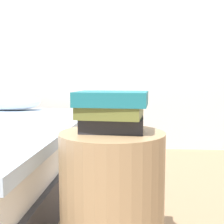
% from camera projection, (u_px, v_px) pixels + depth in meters
% --- Properties ---
extents(wall_back, '(7.00, 0.08, 2.60)m').
position_uv_depth(wall_back, '(127.00, 26.00, 3.03)').
color(wall_back, silver).
rests_on(wall_back, ground_plane).
extents(side_table, '(0.42, 0.42, 0.54)m').
position_uv_depth(side_table, '(112.00, 198.00, 1.17)').
color(side_table, tan).
rests_on(side_table, ground_plane).
extents(book_charcoal, '(0.25, 0.16, 0.06)m').
position_uv_depth(book_charcoal, '(112.00, 125.00, 1.14)').
color(book_charcoal, '#28282D').
rests_on(book_charcoal, side_table).
extents(book_olive, '(0.26, 0.23, 0.05)m').
position_uv_depth(book_olive, '(111.00, 112.00, 1.13)').
color(book_olive, olive).
rests_on(book_olive, book_charcoal).
extents(book_teal, '(0.29, 0.23, 0.06)m').
position_uv_depth(book_teal, '(111.00, 99.00, 1.12)').
color(book_teal, '#1E727F').
rests_on(book_teal, book_olive).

